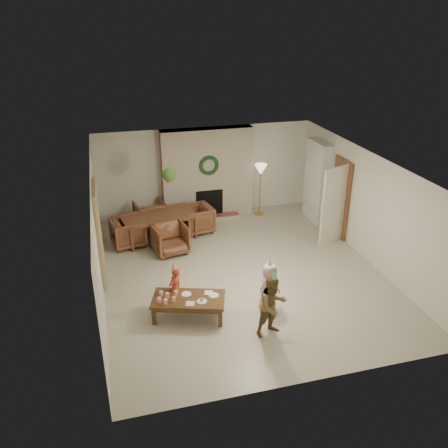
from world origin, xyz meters
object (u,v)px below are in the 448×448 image
object	(u,v)px
dining_chair_near	(170,239)
child_plaid	(273,306)
coffee_table_top	(189,299)
child_pink	(269,287)
dining_table	(160,227)
dining_chair_left	(128,232)
child_red	(175,288)
dining_chair_far	(150,215)
dining_chair_right	(197,219)

from	to	relation	value
dining_chair_near	child_plaid	xyz separation A→B (m)	(1.27, -3.54, 0.23)
coffee_table_top	child_pink	xyz separation A→B (m)	(1.54, -0.17, 0.12)
dining_table	child_pink	bearing A→B (deg)	-76.53
dining_chair_left	child_red	size ratio (longest dim) A/B	0.86
dining_chair_left	child_red	distance (m)	3.05
dining_chair_near	child_pink	world-z (taller)	child_pink
dining_table	child_red	distance (m)	3.13
dining_chair_far	dining_chair_left	size ratio (longest dim) A/B	1.00
dining_chair_right	child_pink	distance (m)	3.86
child_plaid	coffee_table_top	bearing A→B (deg)	131.87
dining_chair_far	dining_chair_left	distance (m)	1.15
child_pink	child_plaid	bearing A→B (deg)	-128.88
dining_chair_left	dining_chair_right	xyz separation A→B (m)	(1.79, 0.33, 0.00)
child_plaid	child_pink	xyz separation A→B (m)	(0.19, 0.71, -0.08)
dining_chair_right	child_red	xyz separation A→B (m)	(-1.12, -3.31, 0.10)
dining_chair_right	child_red	distance (m)	3.49
dining_chair_far	coffee_table_top	world-z (taller)	dining_chair_far
child_plaid	child_red	bearing A→B (deg)	126.89
dining_table	child_pink	distance (m)	3.97
dining_chair_left	child_plaid	bearing A→B (deg)	-162.60
child_red	child_plaid	size ratio (longest dim) A/B	0.77
child_plaid	dining_chair_far	bearing A→B (deg)	92.04
child_pink	dining_chair_left	bearing A→B (deg)	100.77
dining_chair_near	dining_chair_left	size ratio (longest dim) A/B	1.00
dining_chair_left	coffee_table_top	bearing A→B (deg)	-175.77
dining_chair_left	coffee_table_top	size ratio (longest dim) A/B	0.58
child_pink	dining_chair_right	bearing A→B (deg)	75.27
coffee_table_top	child_pink	bearing A→B (deg)	11.29
dining_chair_right	child_pink	bearing A→B (deg)	-1.31
dining_table	dining_chair_near	bearing A→B (deg)	-90.00
dining_chair_right	child_red	world-z (taller)	child_red
child_red	child_pink	bearing A→B (deg)	121.64
dining_table	child_plaid	bearing A→B (deg)	-82.35
dining_chair_left	dining_chair_far	bearing A→B (deg)	-45.00
dining_chair_right	child_plaid	bearing A→B (deg)	-5.11
dining_chair_far	child_pink	distance (m)	4.76
child_plaid	dining_table	bearing A→B (deg)	93.19
dining_chair_left	child_plaid	xyz separation A→B (m)	(2.21, -4.19, 0.23)
dining_chair_near	child_red	distance (m)	2.35
dining_chair_far	coffee_table_top	size ratio (longest dim) A/B	0.58
dining_chair_far	dining_chair_right	bearing A→B (deg)	141.34
dining_table	dining_chair_near	distance (m)	0.81
child_red	child_pink	size ratio (longest dim) A/B	0.90
dining_chair_left	dining_chair_right	distance (m)	1.82
dining_chair_far	child_plaid	distance (m)	5.37
child_plaid	child_pink	size ratio (longest dim) A/B	1.17
dining_chair_left	dining_chair_right	bearing A→B (deg)	-90.00
coffee_table_top	child_plaid	xyz separation A→B (m)	(1.35, -0.88, 0.21)
dining_table	child_plaid	distance (m)	4.57
dining_chair_far	child_red	distance (m)	3.92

